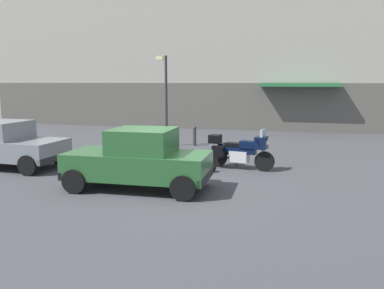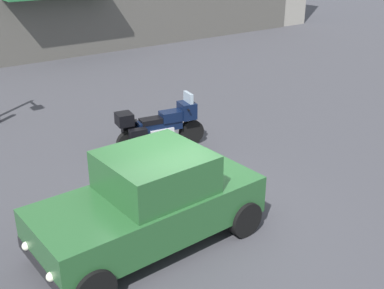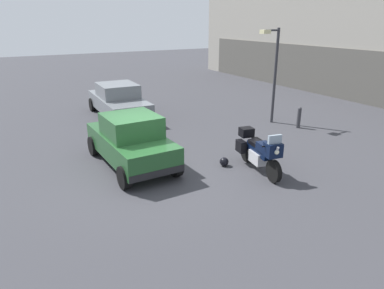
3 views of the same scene
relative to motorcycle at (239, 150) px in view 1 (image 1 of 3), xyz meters
name	(u,v)px [view 1 (image 1 of 3)]	position (x,y,z in m)	size (l,w,h in m)	color
ground_plane	(170,189)	(-1.45, -2.98, -0.62)	(80.00, 80.00, 0.00)	#38383D
building_facade_rear	(245,41)	(-1.44, 11.84, 4.69)	(37.57, 3.40, 10.72)	gray
motorcycle	(239,150)	(0.00, 0.00, 0.00)	(2.25, 0.95, 1.36)	black
helmet	(212,168)	(-0.77, -0.72, -0.48)	(0.28, 0.28, 0.28)	black
car_hatchback_near	(139,159)	(-2.24, -3.20, 0.19)	(3.92, 1.89, 1.64)	#235128
streetlamp_curbside	(165,90)	(-3.85, 3.73, 1.87)	(0.28, 0.94, 4.00)	#2D2D33
bollard_curbside	(195,135)	(-2.65, 4.30, -0.15)	(0.16, 0.16, 0.89)	#333338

